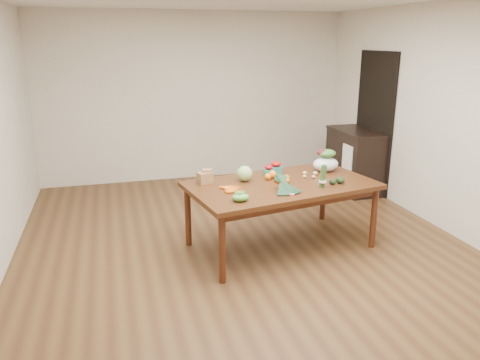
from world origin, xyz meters
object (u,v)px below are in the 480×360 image
object	(u,v)px
mandarin_cluster	(282,179)
asparagus_bundle	(323,176)
kale_bunch	(287,185)
cabinet	(354,160)
dining_table	(280,215)
salad_bag	(326,162)
paper_bag	(205,177)
cabbage	(245,174)

from	to	relation	value
mandarin_cluster	asparagus_bundle	world-z (taller)	asparagus_bundle
kale_bunch	cabinet	bearing A→B (deg)	36.22
dining_table	mandarin_cluster	bearing A→B (deg)	43.55
mandarin_cluster	salad_bag	xyz separation A→B (m)	(0.65, 0.28, 0.08)
cabinet	kale_bunch	bearing A→B (deg)	-133.49
dining_table	salad_bag	distance (m)	0.89
cabinet	paper_bag	distance (m)	3.02
dining_table	kale_bunch	xyz separation A→B (m)	(-0.06, -0.33, 0.45)
cabbage	mandarin_cluster	size ratio (longest dim) A/B	0.96
cabinet	asparagus_bundle	xyz separation A→B (m)	(-1.46, -1.92, 0.40)
cabbage	dining_table	bearing A→B (deg)	-26.50
cabbage	mandarin_cluster	world-z (taller)	cabbage
cabinet	cabbage	size ratio (longest dim) A/B	5.92
dining_table	asparagus_bundle	bearing A→B (deg)	-44.83
cabbage	paper_bag	bearing A→B (deg)	174.46
dining_table	cabbage	bearing A→B (deg)	143.22
kale_bunch	salad_bag	world-z (taller)	salad_bag
cabinet	salad_bag	xyz separation A→B (m)	(-1.15, -1.35, 0.40)
cabbage	salad_bag	bearing A→B (deg)	6.96
kale_bunch	dining_table	bearing A→B (deg)	68.78
mandarin_cluster	salad_bag	world-z (taller)	salad_bag
dining_table	paper_bag	distance (m)	0.95
asparagus_bundle	cabbage	bearing A→B (deg)	139.01
dining_table	paper_bag	xyz separation A→B (m)	(-0.80, 0.23, 0.45)
paper_bag	kale_bunch	xyz separation A→B (m)	(0.74, -0.56, 0.01)
cabinet	kale_bunch	xyz separation A→B (m)	(-1.89, -1.99, 0.36)
kale_bunch	asparagus_bundle	distance (m)	0.44
cabinet	cabbage	world-z (taller)	cabinet
dining_table	cabbage	world-z (taller)	cabbage
cabinet	kale_bunch	world-z (taller)	cabinet
dining_table	cabinet	world-z (taller)	cabinet
cabbage	salad_bag	world-z (taller)	salad_bag
cabbage	asparagus_bundle	world-z (taller)	asparagus_bundle
dining_table	cabinet	xyz separation A→B (m)	(1.83, 1.66, 0.10)
kale_bunch	salad_bag	size ratio (longest dim) A/B	1.29
asparagus_bundle	kale_bunch	bearing A→B (deg)	179.79
asparagus_bundle	salad_bag	bearing A→B (deg)	51.42
dining_table	cabbage	distance (m)	0.62
paper_bag	cabbage	xyz separation A→B (m)	(0.44, -0.04, 0.01)
paper_bag	salad_bag	bearing A→B (deg)	3.28
paper_bag	kale_bunch	world-z (taller)	kale_bunch
paper_bag	asparagus_bundle	xyz separation A→B (m)	(1.17, -0.48, 0.05)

